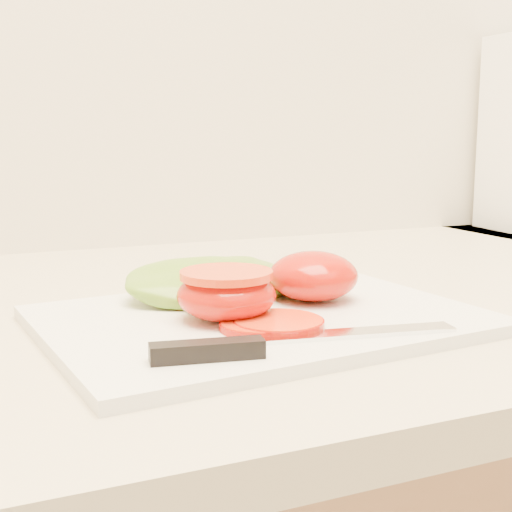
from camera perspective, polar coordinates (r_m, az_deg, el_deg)
name	(u,v)px	position (r m, az deg, el deg)	size (l,w,h in m)	color
cutting_board	(261,320)	(0.57, 0.40, -5.11)	(0.34, 0.24, 0.01)	white
tomato_half_dome	(313,276)	(0.61, 4.61, -1.59)	(0.08, 0.08, 0.04)	#B62102
tomato_half_cut	(226,293)	(0.55, -2.38, -2.95)	(0.08, 0.08, 0.04)	#B62102
tomato_slice_0	(279,324)	(0.53, 1.81, -5.42)	(0.07, 0.07, 0.01)	#F3420F
tomato_slice_1	(260,326)	(0.52, 0.31, -5.59)	(0.06, 0.06, 0.01)	#F3420F
lettuce_leaf_0	(208,282)	(0.62, -3.89, -2.12)	(0.15, 0.10, 0.03)	#71A22B
lettuce_leaf_1	(248,278)	(0.64, -0.67, -1.75)	(0.12, 0.09, 0.03)	#71A22B
knife	(269,343)	(0.48, 1.01, -6.99)	(0.23, 0.05, 0.01)	silver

